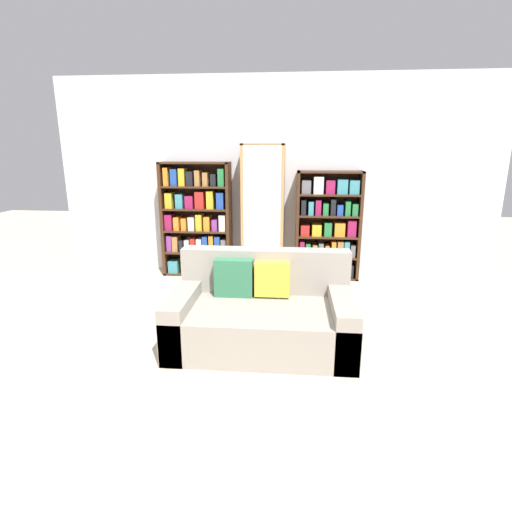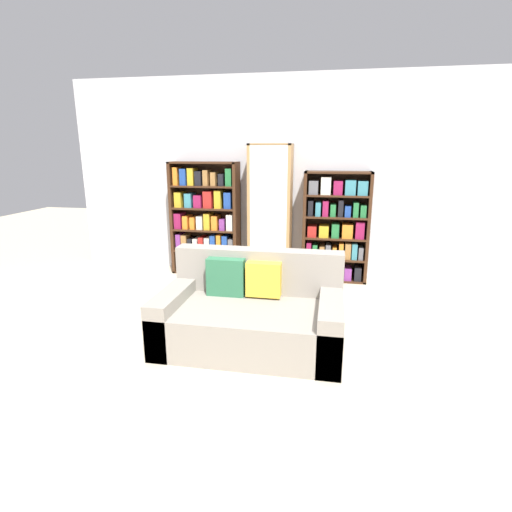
% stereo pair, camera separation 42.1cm
% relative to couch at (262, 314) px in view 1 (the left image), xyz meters
% --- Properties ---
extents(ground_plane, '(16.00, 16.00, 0.00)m').
position_rel_couch_xyz_m(ground_plane, '(0.01, -0.39, -0.27)').
color(ground_plane, beige).
extents(wall_back, '(6.09, 0.06, 2.70)m').
position_rel_couch_xyz_m(wall_back, '(0.01, 2.24, 1.08)').
color(wall_back, silver).
rests_on(wall_back, ground).
extents(couch, '(1.62, 0.97, 0.81)m').
position_rel_couch_xyz_m(couch, '(0.00, 0.00, 0.00)').
color(couch, gray).
rests_on(couch, ground).
extents(bookshelf_left, '(0.96, 0.32, 1.57)m').
position_rel_couch_xyz_m(bookshelf_left, '(-1.07, 2.03, 0.49)').
color(bookshelf_left, '#3D2314').
rests_on(bookshelf_left, ground).
extents(display_cabinet, '(0.57, 0.36, 1.81)m').
position_rel_couch_xyz_m(display_cabinet, '(-0.14, 2.02, 0.63)').
color(display_cabinet, '#AD7F4C').
rests_on(display_cabinet, ground).
extents(bookshelf_right, '(0.87, 0.32, 1.46)m').
position_rel_couch_xyz_m(bookshelf_right, '(0.75, 2.03, 0.45)').
color(bookshelf_right, '#3D2314').
rests_on(bookshelf_right, ground).
extents(wine_bottle, '(0.08, 0.08, 0.36)m').
position_rel_couch_xyz_m(wine_bottle, '(0.54, 1.46, -0.12)').
color(wine_bottle, black).
rests_on(wine_bottle, ground).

